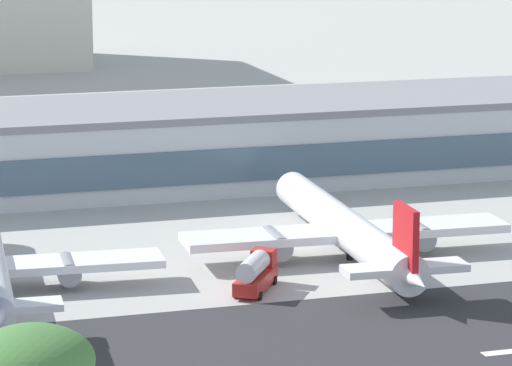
{
  "coord_description": "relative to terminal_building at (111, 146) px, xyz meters",
  "views": [
    {
      "loc": [
        -21.21,
        -105.64,
        41.29
      ],
      "look_at": [
        23.45,
        42.54,
        8.13
      ],
      "focal_mm": 98.34,
      "sensor_mm": 36.0,
      "label": 1
    }
  ],
  "objects": [
    {
      "name": "service_fuel_truck_1",
      "position": [
        4.41,
        -55.25,
        -3.55
      ],
      "size": [
        6.72,
        8.58,
        3.95
      ],
      "rotation": [
        0.0,
        0.0,
        1.01
      ],
      "color": "#B2231E",
      "rests_on": "ground_plane"
    },
    {
      "name": "airliner_red_tail_gate_1",
      "position": [
        18.05,
        -46.22,
        -2.36
      ],
      "size": [
        37.5,
        48.27,
        10.07
      ],
      "rotation": [
        0.0,
        0.0,
        1.53
      ],
      "color": "white",
      "rests_on": "ground_plane"
    },
    {
      "name": "terminal_building",
      "position": [
        0.0,
        0.0,
        0.0
      ],
      "size": [
        201.54,
        26.2,
        11.14
      ],
      "color": "silver",
      "rests_on": "ground_plane"
    }
  ]
}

